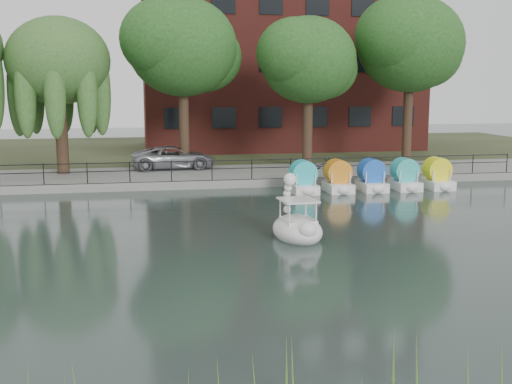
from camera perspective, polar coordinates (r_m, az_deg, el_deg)
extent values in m
plane|color=#374947|center=(19.10, 0.72, -5.85)|extent=(120.00, 120.00, 0.00)
cube|color=gray|center=(34.59, -4.44, 1.41)|extent=(40.00, 6.00, 0.40)
cube|color=gray|center=(31.69, -3.87, 0.67)|extent=(40.00, 0.25, 0.40)
cube|color=#47512D|center=(48.44, -6.21, 3.68)|extent=(60.00, 22.00, 0.36)
cylinder|color=black|center=(31.74, -3.94, 2.78)|extent=(32.00, 0.04, 0.04)
cylinder|color=black|center=(31.78, -3.93, 2.06)|extent=(32.00, 0.04, 0.04)
cylinder|color=black|center=(31.79, -3.93, 1.97)|extent=(0.05, 0.05, 1.00)
cube|color=#4C1E16|center=(49.40, 1.98, 14.51)|extent=(20.00, 10.00, 18.00)
cylinder|color=#473323|center=(35.39, -16.87, 4.64)|extent=(0.60, 0.60, 3.80)
ellipsoid|color=#56823B|center=(35.30, -17.19, 11.10)|extent=(5.32, 5.32, 4.52)
cylinder|color=#473323|center=(36.24, -6.41, 5.64)|extent=(0.60, 0.60, 4.50)
ellipsoid|color=#37712B|center=(36.21, -6.55, 12.69)|extent=(6.00, 6.00, 5.10)
cylinder|color=#473323|center=(36.93, 4.60, 5.39)|extent=(0.60, 0.60, 4.05)
ellipsoid|color=#37712B|center=(36.86, 4.68, 11.62)|extent=(5.40, 5.40, 4.59)
cylinder|color=#473323|center=(40.01, 13.30, 5.97)|extent=(0.60, 0.60, 4.72)
ellipsoid|color=#37712B|center=(40.02, 13.56, 12.66)|extent=(6.30, 6.30, 5.36)
imported|color=gray|center=(36.11, -7.34, 3.21)|extent=(2.69, 5.43, 1.48)
imported|color=gray|center=(33.23, 5.53, 2.28)|extent=(0.91, 1.80, 1.00)
ellipsoid|color=white|center=(21.43, 3.69, -3.41)|extent=(1.75, 2.58, 0.55)
cube|color=white|center=(21.28, 3.77, -2.75)|extent=(1.09, 1.17, 0.27)
cube|color=white|center=(21.18, 3.76, -0.72)|extent=(1.24, 1.32, 0.05)
ellipsoid|color=white|center=(20.41, 4.64, -3.42)|extent=(0.61, 0.49, 0.51)
sphere|color=white|center=(21.90, 3.04, 1.13)|extent=(0.44, 0.44, 0.44)
cone|color=black|center=(22.18, 2.80, 1.17)|extent=(0.20, 0.25, 0.18)
cylinder|color=yellow|center=(22.06, 2.91, 1.14)|extent=(0.24, 0.11, 0.24)
cube|color=white|center=(30.41, 4.26, 0.33)|extent=(1.15, 1.70, 0.44)
cylinder|color=#29C7CF|center=(30.40, 4.22, 1.72)|extent=(0.90, 1.20, 0.90)
cube|color=white|center=(30.88, 7.31, 0.42)|extent=(1.15, 1.70, 0.44)
cylinder|color=orange|center=(30.87, 7.28, 1.79)|extent=(0.90, 1.20, 0.90)
cube|color=white|center=(31.44, 10.26, 0.51)|extent=(1.15, 1.70, 0.44)
cylinder|color=blue|center=(31.43, 10.23, 1.85)|extent=(0.90, 1.20, 0.90)
cube|color=white|center=(32.08, 13.10, 0.59)|extent=(1.15, 1.70, 0.44)
cylinder|color=#34B9B1|center=(32.07, 13.08, 1.90)|extent=(0.90, 1.20, 0.90)
cube|color=white|center=(32.79, 15.83, 0.67)|extent=(1.15, 1.70, 0.44)
cylinder|color=yellow|center=(32.78, 15.81, 1.95)|extent=(0.90, 1.20, 0.90)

